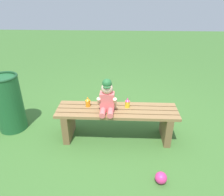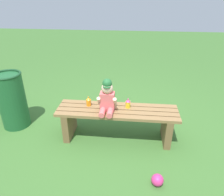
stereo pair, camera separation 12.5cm
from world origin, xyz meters
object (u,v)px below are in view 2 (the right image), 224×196
at_px(sippy_cup_left, 89,101).
at_px(sippy_cup_right, 128,103).
at_px(park_bench, 117,119).
at_px(trash_bin, 12,100).
at_px(toy_ball, 157,180).
at_px(child_figure, 107,97).

distance_m(sippy_cup_left, sippy_cup_right, 0.49).
xyz_separation_m(park_bench, trash_bin, (-1.44, 0.14, 0.11)).
relative_size(toy_ball, trash_bin, 0.16).
relative_size(sippy_cup_left, toy_ball, 1.02).
bearing_deg(park_bench, trash_bin, 174.34).
relative_size(child_figure, sippy_cup_left, 3.26).
relative_size(sippy_cup_right, trash_bin, 0.16).
distance_m(child_figure, toy_ball, 1.04).
height_order(sippy_cup_right, toy_ball, sippy_cup_right).
xyz_separation_m(child_figure, trash_bin, (-1.32, 0.18, -0.20)).
relative_size(park_bench, sippy_cup_right, 11.94).
distance_m(child_figure, trash_bin, 1.35).
bearing_deg(sippy_cup_right, trash_bin, 177.01).
xyz_separation_m(park_bench, child_figure, (-0.12, -0.04, 0.31)).
bearing_deg(toy_ball, sippy_cup_left, 136.69).
bearing_deg(park_bench, toy_ball, -57.39).
xyz_separation_m(child_figure, toy_ball, (0.58, -0.68, -0.53)).
height_order(park_bench, sippy_cup_right, sippy_cup_right).
bearing_deg(trash_bin, toy_ball, -24.36).
xyz_separation_m(park_bench, sippy_cup_left, (-0.37, 0.06, 0.19)).
distance_m(park_bench, sippy_cup_right, 0.24).
bearing_deg(trash_bin, park_bench, -5.66).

